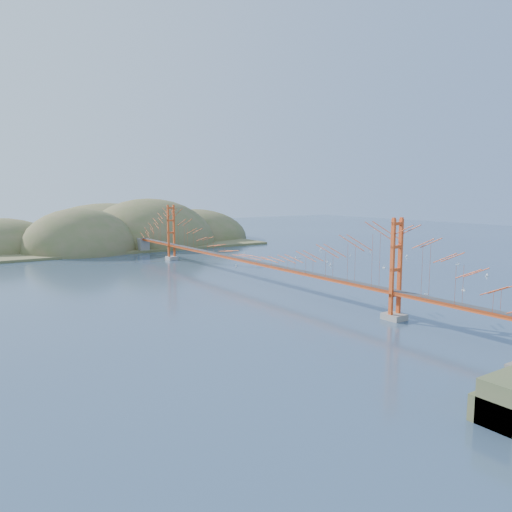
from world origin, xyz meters
TOP-DOWN VIEW (x-y plane):
  - ground at (0.00, 0.00)m, footprint 320.00×320.00m
  - bridge at (0.00, 0.18)m, footprint 2.20×94.40m
  - far_headlands at (2.21, 68.52)m, footprint 84.00×58.00m
  - sailboat_14 at (28.77, -3.10)m, footprint 0.50×0.62m
  - sailboat_7 at (23.29, 17.00)m, footprint 0.50×0.46m
  - sailboat_16 at (24.03, 16.40)m, footprint 0.64×0.64m
  - sailboat_9 at (44.00, 14.58)m, footprint 0.56×0.56m
  - sailboat_13 at (44.74, -8.37)m, footprint 0.57×0.57m
  - sailboat_8 at (35.38, 12.54)m, footprint 0.59×0.59m
  - sailboat_2 at (36.04, -19.57)m, footprint 0.55×0.54m
  - sailboat_5 at (43.84, -8.57)m, footprint 0.56×0.56m
  - sailboat_6 at (14.67, -23.27)m, footprint 0.52×0.52m
  - sailboat_12 at (18.50, 30.15)m, footprint 0.60×0.60m
  - sailboat_10 at (21.71, -24.53)m, footprint 0.44×0.54m
  - sailboat_3 at (6.00, 13.78)m, footprint 0.55×0.55m
  - sailboat_4 at (24.37, 8.14)m, footprint 0.68×0.68m
  - sailboat_11 at (44.89, 4.61)m, footprint 0.58×0.58m
  - sailboat_0 at (12.68, -4.17)m, footprint 0.56×0.56m
  - sailboat_17 at (37.99, 25.32)m, footprint 0.59×0.48m
  - sailboat_1 at (22.35, 4.90)m, footprint 0.58×0.58m

SIDE VIEW (x-z plane):
  - ground at x=0.00m, z-range 0.00..0.00m
  - far_headlands at x=2.21m, z-range -12.50..12.50m
  - sailboat_7 at x=23.29m, z-range -0.15..0.42m
  - sailboat_6 at x=14.67m, z-range -0.15..0.42m
  - sailboat_9 at x=44.00m, z-range -0.15..0.43m
  - sailboat_13 at x=44.74m, z-range -0.16..0.44m
  - sailboat_3 at x=6.00m, z-range -0.16..0.45m
  - sailboat_1 at x=22.35m, z-range -0.17..0.45m
  - sailboat_2 at x=36.04m, z-range -0.17..0.45m
  - sailboat_8 at x=35.38m, z-range -0.17..0.46m
  - sailboat_5 at x=43.84m, z-range -0.17..0.46m
  - sailboat_0 at x=12.68m, z-range -0.17..0.46m
  - sailboat_10 at x=21.71m, z-range -0.17..0.46m
  - sailboat_11 at x=44.89m, z-range -0.18..0.47m
  - sailboat_12 at x=18.50m, z-range -0.18..0.47m
  - sailboat_16 at x=24.03m, z-range -0.19..0.49m
  - sailboat_17 at x=37.99m, z-range -0.19..0.50m
  - sailboat_4 at x=24.37m, z-range -0.20..0.51m
  - sailboat_14 at x=28.77m, z-range -0.20..0.52m
  - bridge at x=0.00m, z-range 1.01..13.01m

